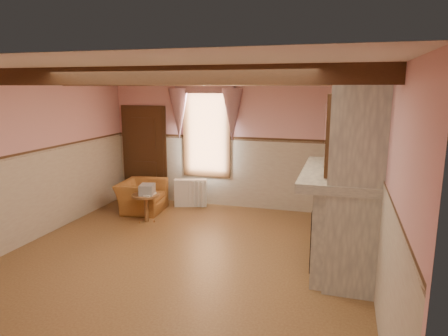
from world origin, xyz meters
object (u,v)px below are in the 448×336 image
(radiator, at_px, (191,193))
(armchair, at_px, (142,196))
(mantel_clock, at_px, (341,156))
(oil_lamp, at_px, (341,155))
(bowl, at_px, (341,166))
(side_table, at_px, (146,208))

(radiator, bearing_deg, armchair, -161.68)
(mantel_clock, distance_m, oil_lamp, 0.22)
(mantel_clock, bearing_deg, bowl, -90.00)
(armchair, distance_m, bowl, 4.40)
(armchair, distance_m, radiator, 1.06)
(side_table, relative_size, bowl, 1.46)
(radiator, height_order, mantel_clock, mantel_clock)
(mantel_clock, bearing_deg, radiator, 155.15)
(armchair, height_order, bowl, bowl)
(side_table, bearing_deg, mantel_clock, -3.74)
(radiator, distance_m, mantel_clock, 3.66)
(mantel_clock, bearing_deg, side_table, 176.26)
(mantel_clock, height_order, oil_lamp, oil_lamp)
(armchair, bearing_deg, bowl, -115.64)
(side_table, bearing_deg, armchair, 124.30)
(mantel_clock, relative_size, oil_lamp, 0.86)
(armchair, bearing_deg, side_table, -151.49)
(armchair, distance_m, oil_lamp, 4.31)
(side_table, relative_size, mantel_clock, 2.29)
(armchair, xyz_separation_m, bowl, (3.99, -1.44, 1.15))
(armchair, xyz_separation_m, side_table, (0.41, -0.60, -0.04))
(radiator, relative_size, oil_lamp, 2.50)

